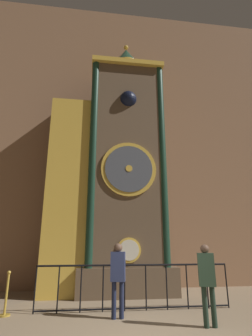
{
  "coord_description": "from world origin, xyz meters",
  "views": [
    {
      "loc": [
        -1.16,
        -4.9,
        1.66
      ],
      "look_at": [
        0.12,
        4.67,
        4.46
      ],
      "focal_mm": 28.0,
      "sensor_mm": 36.0,
      "label": 1
    }
  ],
  "objects_px": {
    "visitor_far": "(207,276)",
    "stanchion_post": "(6,301)",
    "visitor_near": "(118,272)",
    "clock_tower": "(113,172)"
  },
  "relations": [
    {
      "from": "visitor_near",
      "to": "stanchion_post",
      "type": "distance_m",
      "value": 2.81
    },
    {
      "from": "visitor_far",
      "to": "visitor_near",
      "type": "bearing_deg",
      "value": 172.47
    },
    {
      "from": "clock_tower",
      "to": "visitor_far",
      "type": "distance_m",
      "value": 5.31
    },
    {
      "from": "visitor_far",
      "to": "stanchion_post",
      "type": "bearing_deg",
      "value": -179.9
    },
    {
      "from": "visitor_near",
      "to": "stanchion_post",
      "type": "xyz_separation_m",
      "value": [
        -2.66,
        0.6,
        -0.68
      ]
    },
    {
      "from": "clock_tower",
      "to": "stanchion_post",
      "type": "xyz_separation_m",
      "value": [
        -2.73,
        -2.26,
        -3.96
      ]
    },
    {
      "from": "clock_tower",
      "to": "visitor_near",
      "type": "distance_m",
      "value": 4.36
    },
    {
      "from": "visitor_far",
      "to": "stanchion_post",
      "type": "xyz_separation_m",
      "value": [
        -4.49,
        1.51,
        -0.65
      ]
    },
    {
      "from": "visitor_far",
      "to": "clock_tower",
      "type": "bearing_deg",
      "value": 133.78
    },
    {
      "from": "stanchion_post",
      "to": "visitor_near",
      "type": "bearing_deg",
      "value": -12.8
    }
  ]
}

